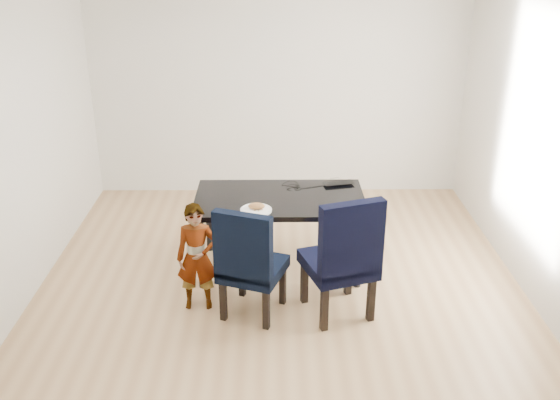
{
  "coord_description": "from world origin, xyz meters",
  "views": [
    {
      "loc": [
        -0.05,
        -4.91,
        3.06
      ],
      "look_at": [
        0.0,
        0.2,
        0.85
      ],
      "focal_mm": 40.0,
      "sensor_mm": 36.0,
      "label": 1
    }
  ],
  "objects_px": {
    "dining_table": "(280,233)",
    "chair_right": "(338,254)",
    "laptop": "(337,182)",
    "chair_left": "(253,259)",
    "plate": "(256,210)",
    "child": "(197,257)"
  },
  "relations": [
    {
      "from": "chair_left",
      "to": "chair_right",
      "type": "bearing_deg",
      "value": 20.23
    },
    {
      "from": "chair_left",
      "to": "child",
      "type": "bearing_deg",
      "value": -170.28
    },
    {
      "from": "laptop",
      "to": "dining_table",
      "type": "bearing_deg",
      "value": 17.83
    },
    {
      "from": "chair_left",
      "to": "dining_table",
      "type": "bearing_deg",
      "value": 93.61
    },
    {
      "from": "plate",
      "to": "dining_table",
      "type": "bearing_deg",
      "value": 55.48
    },
    {
      "from": "dining_table",
      "to": "laptop",
      "type": "relative_size",
      "value": 5.31
    },
    {
      "from": "dining_table",
      "to": "chair_left",
      "type": "relative_size",
      "value": 1.56
    },
    {
      "from": "plate",
      "to": "child",
      "type": "bearing_deg",
      "value": -143.0
    },
    {
      "from": "dining_table",
      "to": "child",
      "type": "relative_size",
      "value": 1.65
    },
    {
      "from": "chair_right",
      "to": "plate",
      "type": "xyz_separation_m",
      "value": [
        -0.7,
        0.47,
        0.2
      ]
    },
    {
      "from": "laptop",
      "to": "child",
      "type": "bearing_deg",
      "value": 25.4
    },
    {
      "from": "laptop",
      "to": "plate",
      "type": "bearing_deg",
      "value": 26.51
    },
    {
      "from": "child",
      "to": "laptop",
      "type": "relative_size",
      "value": 3.23
    },
    {
      "from": "dining_table",
      "to": "chair_right",
      "type": "xyz_separation_m",
      "value": [
        0.49,
        -0.78,
        0.19
      ]
    },
    {
      "from": "child",
      "to": "chair_right",
      "type": "bearing_deg",
      "value": -7.13
    },
    {
      "from": "dining_table",
      "to": "chair_right",
      "type": "bearing_deg",
      "value": -58.0
    },
    {
      "from": "dining_table",
      "to": "chair_left",
      "type": "distance_m",
      "value": 0.83
    },
    {
      "from": "dining_table",
      "to": "chair_right",
      "type": "distance_m",
      "value": 0.94
    },
    {
      "from": "chair_right",
      "to": "plate",
      "type": "height_order",
      "value": "chair_right"
    },
    {
      "from": "child",
      "to": "plate",
      "type": "xyz_separation_m",
      "value": [
        0.5,
        0.38,
        0.27
      ]
    },
    {
      "from": "dining_table",
      "to": "plate",
      "type": "xyz_separation_m",
      "value": [
        -0.22,
        -0.31,
        0.38
      ]
    },
    {
      "from": "dining_table",
      "to": "plate",
      "type": "distance_m",
      "value": 0.54
    }
  ]
}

